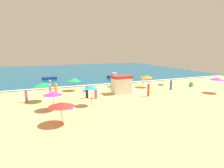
% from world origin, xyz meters
% --- Properties ---
extents(ground_plane, '(60.00, 60.00, 0.00)m').
position_xyz_m(ground_plane, '(0.00, 0.00, 0.00)').
color(ground_plane, '#D8B775').
extents(ocean_water, '(60.00, 44.00, 0.10)m').
position_xyz_m(ocean_water, '(0.00, 28.00, 0.05)').
color(ocean_water, '#0F567A').
rests_on(ocean_water, ground_plane).
extents(wave_breaker_foam, '(57.00, 0.70, 0.01)m').
position_xyz_m(wave_breaker_foam, '(0.00, 6.30, 0.10)').
color(wave_breaker_foam, white).
rests_on(wave_breaker_foam, ocean_water).
extents(lifeguard_cabana, '(2.72, 2.05, 2.57)m').
position_xyz_m(lifeguard_cabana, '(-0.81, -1.13, 1.31)').
color(lifeguard_cabana, white).
rests_on(lifeguard_cabana, ground_plane).
extents(beach_umbrella_0, '(2.31, 2.30, 2.39)m').
position_xyz_m(beach_umbrella_0, '(-11.46, -1.50, 2.13)').
color(beach_umbrella_0, silver).
rests_on(beach_umbrella_0, ground_plane).
extents(beach_umbrella_1, '(2.76, 2.75, 2.06)m').
position_xyz_m(beach_umbrella_1, '(-6.66, 3.21, 1.73)').
color(beach_umbrella_1, '#4C3823').
rests_on(beach_umbrella_1, ground_plane).
extents(beach_umbrella_2, '(2.19, 2.19, 1.86)m').
position_xyz_m(beach_umbrella_2, '(0.59, 3.77, 1.69)').
color(beach_umbrella_2, silver).
rests_on(beach_umbrella_2, ground_plane).
extents(beach_umbrella_3, '(2.15, 2.16, 2.00)m').
position_xyz_m(beach_umbrella_3, '(-10.71, -5.49, 1.78)').
color(beach_umbrella_3, '#4C3823').
rests_on(beach_umbrella_3, ground_plane).
extents(beach_umbrella_4, '(2.27, 2.26, 2.31)m').
position_xyz_m(beach_umbrella_4, '(11.95, -6.14, 2.07)').
color(beach_umbrella_4, silver).
rests_on(beach_umbrella_4, ground_plane).
extents(beach_umbrella_5, '(2.04, 2.06, 2.04)m').
position_xyz_m(beach_umbrella_5, '(4.87, 1.30, 1.80)').
color(beach_umbrella_5, silver).
rests_on(beach_umbrella_5, ground_plane).
extents(beach_umbrella_6, '(2.77, 2.77, 1.92)m').
position_xyz_m(beach_umbrella_6, '(-10.49, -9.81, 1.73)').
color(beach_umbrella_6, '#4C3823').
rests_on(beach_umbrella_6, ground_plane).
extents(beach_umbrella_7, '(1.67, 1.66, 2.31)m').
position_xyz_m(beach_umbrella_7, '(-6.57, -5.42, 2.10)').
color(beach_umbrella_7, '#4C3823').
rests_on(beach_umbrella_7, ground_plane).
extents(beachgoer_0, '(0.43, 0.43, 1.58)m').
position_xyz_m(beachgoer_0, '(-13.35, -1.27, 0.77)').
color(beachgoer_0, '#D84CA5').
rests_on(beachgoer_0, ground_plane).
extents(beachgoer_1, '(0.51, 0.51, 0.95)m').
position_xyz_m(beachgoer_1, '(12.01, -1.25, 0.40)').
color(beachgoer_1, green).
rests_on(beachgoer_1, ground_plane).
extents(beachgoer_2, '(0.42, 0.42, 1.77)m').
position_xyz_m(beachgoer_2, '(5.41, 3.13, 0.86)').
color(beachgoer_2, white).
rests_on(beachgoer_2, ground_plane).
extents(beachgoer_3, '(0.35, 0.35, 1.70)m').
position_xyz_m(beachgoer_3, '(7.32, -1.90, 0.82)').
color(beachgoer_3, blue).
rests_on(beachgoer_3, ground_plane).
extents(beachgoer_5, '(0.41, 0.41, 1.83)m').
position_xyz_m(beachgoer_5, '(1.77, -4.15, 0.88)').
color(beachgoer_5, red).
rests_on(beachgoer_5, ground_plane).
extents(beachgoer_6, '(0.46, 0.46, 1.71)m').
position_xyz_m(beachgoer_6, '(-6.10, -1.92, 0.80)').
color(beachgoer_6, black).
rests_on(beachgoer_6, ground_plane).
extents(beachgoer_7, '(0.38, 0.38, 1.61)m').
position_xyz_m(beachgoer_7, '(-5.11, -2.58, 0.74)').
color(beachgoer_7, '#D84CA5').
rests_on(beachgoer_7, ground_plane).
extents(beachgoer_8, '(0.55, 0.55, 1.69)m').
position_xyz_m(beachgoer_8, '(-1.13, 1.68, 0.78)').
color(beachgoer_8, blue).
rests_on(beachgoer_8, ground_plane).
extents(beachgoer_10, '(0.34, 0.34, 1.81)m').
position_xyz_m(beachgoer_10, '(-10.14, 3.77, 0.90)').
color(beachgoer_10, '#D84CA5').
rests_on(beachgoer_10, ground_plane).
extents(beachgoer_11, '(0.54, 0.54, 1.75)m').
position_xyz_m(beachgoer_11, '(-9.61, 1.15, 0.81)').
color(beachgoer_11, orange).
rests_on(beachgoer_11, ground_plane).
extents(beach_towel_0, '(1.55, 1.54, 0.01)m').
position_xyz_m(beach_towel_0, '(8.36, 2.13, 0.01)').
color(beach_towel_0, black).
rests_on(beach_towel_0, ground_plane).
extents(beach_towel_1, '(1.66, 1.34, 0.01)m').
position_xyz_m(beach_towel_1, '(-10.59, -0.32, 0.01)').
color(beach_towel_1, white).
rests_on(beach_towel_1, ground_plane).
extents(beach_towel_2, '(1.23, 1.12, 0.01)m').
position_xyz_m(beach_towel_2, '(3.47, -2.41, 0.01)').
color(beach_towel_2, orange).
rests_on(beach_towel_2, ground_plane).
extents(beach_towel_3, '(1.55, 1.53, 0.01)m').
position_xyz_m(beach_towel_3, '(-9.35, -5.53, 0.01)').
color(beach_towel_3, blue).
rests_on(beach_towel_3, ground_plane).
extents(beach_towel_4, '(1.22, 1.67, 0.01)m').
position_xyz_m(beach_towel_4, '(-5.37, 2.28, 0.01)').
color(beach_towel_4, blue).
rests_on(beach_towel_4, ground_plane).
extents(small_boat_0, '(2.91, 1.56, 0.52)m').
position_xyz_m(small_boat_0, '(-9.14, 15.42, 0.36)').
color(small_boat_0, navy).
rests_on(small_boat_0, ocean_water).
extents(small_boat_1, '(3.17, 1.62, 1.11)m').
position_xyz_m(small_boat_1, '(4.00, 12.73, 0.47)').
color(small_boat_1, navy).
rests_on(small_boat_1, ocean_water).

